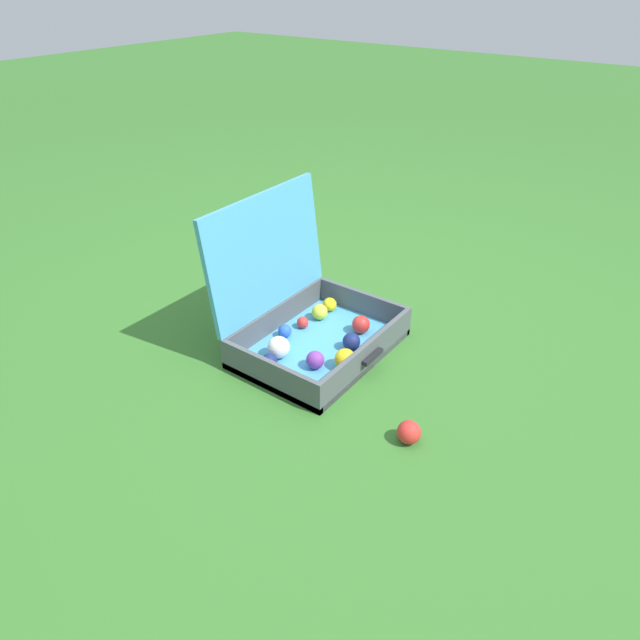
% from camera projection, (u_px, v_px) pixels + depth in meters
% --- Properties ---
extents(ground_plane, '(16.00, 16.00, 0.00)m').
position_uv_depth(ground_plane, '(323.00, 357.00, 2.14)').
color(ground_plane, '#336B28').
extents(open_suitcase, '(0.59, 0.52, 0.55)m').
position_uv_depth(open_suitcase, '(305.00, 318.00, 2.15)').
color(open_suitcase, '#4799C6').
rests_on(open_suitcase, ground).
extents(stray_ball_on_grass, '(0.07, 0.07, 0.07)m').
position_uv_depth(stray_ball_on_grass, '(409.00, 432.00, 1.75)').
color(stray_ball_on_grass, red).
rests_on(stray_ball_on_grass, ground).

